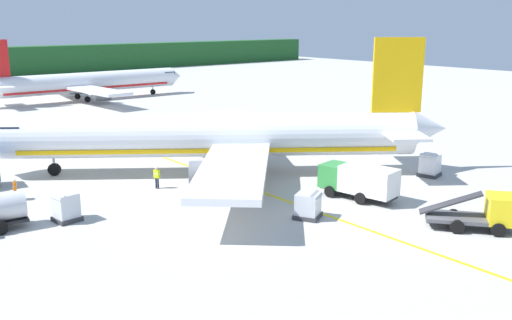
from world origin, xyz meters
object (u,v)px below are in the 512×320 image
at_px(cargo_container_mid, 66,207).
at_px(crew_loader_right, 15,188).
at_px(cargo_container_near, 430,165).
at_px(cargo_container_far, 308,206).
at_px(airliner_foreground, 216,136).
at_px(airliner_mid_apron, 86,83).
at_px(crew_loader_left, 157,176).
at_px(service_truck_baggage, 487,213).
at_px(crew_marshaller, 252,187).
at_px(service_truck_pushback, 359,180).

height_order(cargo_container_mid, crew_loader_right, cargo_container_mid).
distance_m(cargo_container_near, cargo_container_far, 15.86).
xyz_separation_m(airliner_foreground, airliner_mid_apron, (10.69, 52.76, -0.41)).
bearing_deg(cargo_container_mid, cargo_container_far, -37.48).
xyz_separation_m(crew_loader_left, crew_loader_right, (-9.84, 4.20, -0.12)).
xyz_separation_m(service_truck_baggage, cargo_container_near, (8.54, 9.95, -0.21)).
distance_m(airliner_foreground, crew_marshaller, 8.65).
height_order(airliner_mid_apron, crew_marshaller, airliner_mid_apron).
height_order(airliner_foreground, crew_marshaller, airliner_foreground).
bearing_deg(service_truck_baggage, airliner_mid_apron, 85.92).
bearing_deg(crew_loader_right, crew_loader_left, -23.10).
distance_m(airliner_foreground, airliner_mid_apron, 53.84).
height_order(cargo_container_mid, crew_loader_left, cargo_container_mid).
bearing_deg(crew_marshaller, airliner_foreground, 73.42).
xyz_separation_m(service_truck_baggage, cargo_container_far, (-7.29, 9.01, -0.30)).
xyz_separation_m(airliner_foreground, cargo_container_far, (-1.98, -13.60, -2.50)).
bearing_deg(cargo_container_mid, airliner_foreground, 13.20).
relative_size(airliner_mid_apron, cargo_container_far, 15.93).
height_order(service_truck_baggage, cargo_container_mid, service_truck_baggage).
height_order(cargo_container_far, crew_marshaller, cargo_container_far).
relative_size(cargo_container_mid, cargo_container_far, 0.90).
bearing_deg(crew_loader_left, cargo_container_far, -70.79).
bearing_deg(airliner_foreground, cargo_container_near, -42.43).
bearing_deg(airliner_mid_apron, cargo_container_far, -100.80).
distance_m(airliner_foreground, crew_loader_right, 16.84).
relative_size(service_truck_baggage, crew_loader_right, 3.57).
xyz_separation_m(crew_marshaller, crew_loader_right, (-13.92, 11.43, -0.07)).
distance_m(service_truck_baggage, cargo_container_mid, 27.94).
bearing_deg(airliner_mid_apron, service_truck_baggage, -94.08).
xyz_separation_m(airliner_foreground, crew_loader_left, (-6.46, -0.73, -2.33)).
relative_size(airliner_mid_apron, crew_loader_left, 20.44).
bearing_deg(cargo_container_near, cargo_container_far, -176.61).
bearing_deg(crew_loader_left, service_truck_baggage, -61.72).
xyz_separation_m(cargo_container_near, cargo_container_far, (-15.83, -0.94, -0.09)).
xyz_separation_m(crew_marshaller, crew_loader_left, (-4.08, 7.24, 0.05)).
xyz_separation_m(service_truck_pushback, crew_loader_right, (-20.36, 16.36, -0.54)).
relative_size(service_truck_pushback, crew_marshaller, 3.64).
distance_m(cargo_container_mid, crew_loader_left, 9.08).
distance_m(service_truck_baggage, crew_loader_left, 24.85).
bearing_deg(service_truck_baggage, crew_loader_left, 118.28).
bearing_deg(cargo_container_far, crew_loader_left, 109.21).
relative_size(airliner_foreground, airliner_mid_apron, 0.97).
distance_m(service_truck_baggage, service_truck_pushback, 9.80).
bearing_deg(service_truck_baggage, cargo_container_near, 49.37).
height_order(cargo_container_near, crew_loader_left, cargo_container_near).
bearing_deg(service_truck_baggage, crew_marshaller, 117.70).
bearing_deg(crew_loader_right, cargo_container_far, -50.00).
bearing_deg(crew_marshaller, cargo_container_far, -85.95).
relative_size(service_truck_pushback, crew_loader_right, 3.89).
xyz_separation_m(service_truck_pushback, cargo_container_near, (9.79, 0.24, -0.50)).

